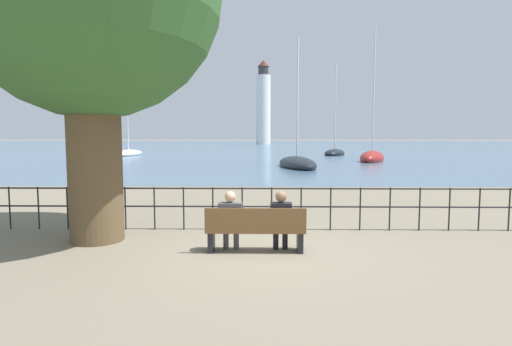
{
  "coord_description": "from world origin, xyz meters",
  "views": [
    {
      "loc": [
        0.14,
        -7.75,
        2.25
      ],
      "look_at": [
        0.0,
        0.5,
        1.51
      ],
      "focal_mm": 28.0,
      "sensor_mm": 36.0,
      "label": 1
    }
  ],
  "objects_px": {
    "park_bench": "(256,230)",
    "sailboat_2": "(297,164)",
    "harbor_lighthouse": "(263,105)",
    "seated_person_right": "(281,218)",
    "sailboat_4": "(335,153)",
    "seated_person_left": "(230,218)",
    "sailboat_0": "(372,157)",
    "sailboat_1": "(129,153)"
  },
  "relations": [
    {
      "from": "sailboat_4",
      "to": "harbor_lighthouse",
      "type": "xyz_separation_m",
      "value": [
        -9.1,
        88.53,
        13.17
      ]
    },
    {
      "from": "park_bench",
      "to": "harbor_lighthouse",
      "type": "height_order",
      "value": "harbor_lighthouse"
    },
    {
      "from": "sailboat_1",
      "to": "sailboat_0",
      "type": "bearing_deg",
      "value": -24.4
    },
    {
      "from": "sailboat_4",
      "to": "seated_person_right",
      "type": "bearing_deg",
      "value": -79.88
    },
    {
      "from": "sailboat_0",
      "to": "sailboat_4",
      "type": "xyz_separation_m",
      "value": [
        -1.11,
        13.66,
        -0.06
      ]
    },
    {
      "from": "seated_person_right",
      "to": "sailboat_0",
      "type": "relative_size",
      "value": 0.09
    },
    {
      "from": "harbor_lighthouse",
      "to": "sailboat_0",
      "type": "bearing_deg",
      "value": -84.3
    },
    {
      "from": "seated_person_right",
      "to": "sailboat_2",
      "type": "bearing_deg",
      "value": 84.28
    },
    {
      "from": "seated_person_left",
      "to": "sailboat_4",
      "type": "bearing_deg",
      "value": 77.24
    },
    {
      "from": "sailboat_0",
      "to": "sailboat_1",
      "type": "distance_m",
      "value": 30.41
    },
    {
      "from": "seated_person_right",
      "to": "sailboat_1",
      "type": "height_order",
      "value": "sailboat_1"
    },
    {
      "from": "seated_person_left",
      "to": "seated_person_right",
      "type": "bearing_deg",
      "value": 0.06
    },
    {
      "from": "sailboat_1",
      "to": "seated_person_right",
      "type": "bearing_deg",
      "value": -67.56
    },
    {
      "from": "sailboat_0",
      "to": "sailboat_4",
      "type": "relative_size",
      "value": 1.08
    },
    {
      "from": "seated_person_right",
      "to": "sailboat_0",
      "type": "xyz_separation_m",
      "value": [
        10.08,
        30.38,
        -0.29
      ]
    },
    {
      "from": "seated_person_left",
      "to": "sailboat_0",
      "type": "height_order",
      "value": "sailboat_0"
    },
    {
      "from": "park_bench",
      "to": "sailboat_2",
      "type": "distance_m",
      "value": 22.92
    },
    {
      "from": "sailboat_4",
      "to": "harbor_lighthouse",
      "type": "relative_size",
      "value": 0.42
    },
    {
      "from": "harbor_lighthouse",
      "to": "sailboat_2",
      "type": "bearing_deg",
      "value": -88.75
    },
    {
      "from": "seated_person_left",
      "to": "sailboat_2",
      "type": "xyz_separation_m",
      "value": [
        3.27,
        22.67,
        -0.39
      ]
    },
    {
      "from": "sailboat_0",
      "to": "seated_person_right",
      "type": "bearing_deg",
      "value": -84.81
    },
    {
      "from": "sailboat_4",
      "to": "sailboat_1",
      "type": "bearing_deg",
      "value": -156.28
    },
    {
      "from": "seated_person_right",
      "to": "harbor_lighthouse",
      "type": "distance_m",
      "value": 133.19
    },
    {
      "from": "harbor_lighthouse",
      "to": "seated_person_right",
      "type": "bearing_deg",
      "value": -89.95
    },
    {
      "from": "sailboat_2",
      "to": "sailboat_1",
      "type": "bearing_deg",
      "value": 126.29
    },
    {
      "from": "seated_person_right",
      "to": "sailboat_0",
      "type": "distance_m",
      "value": 32.01
    },
    {
      "from": "park_bench",
      "to": "sailboat_4",
      "type": "distance_m",
      "value": 45.12
    },
    {
      "from": "park_bench",
      "to": "sailboat_2",
      "type": "bearing_deg",
      "value": 83.06
    },
    {
      "from": "seated_person_right",
      "to": "sailboat_1",
      "type": "xyz_separation_m",
      "value": [
        -17.55,
        43.08,
        -0.4
      ]
    },
    {
      "from": "seated_person_right",
      "to": "harbor_lighthouse",
      "type": "height_order",
      "value": "harbor_lighthouse"
    },
    {
      "from": "sailboat_0",
      "to": "sailboat_2",
      "type": "xyz_separation_m",
      "value": [
        -7.81,
        -7.71,
        -0.1
      ]
    },
    {
      "from": "park_bench",
      "to": "seated_person_left",
      "type": "relative_size",
      "value": 1.63
    },
    {
      "from": "sailboat_2",
      "to": "harbor_lighthouse",
      "type": "relative_size",
      "value": 0.35
    },
    {
      "from": "seated_person_left",
      "to": "sailboat_4",
      "type": "distance_m",
      "value": 45.16
    },
    {
      "from": "sailboat_1",
      "to": "harbor_lighthouse",
      "type": "xyz_separation_m",
      "value": [
        17.43,
        89.5,
        13.21
      ]
    },
    {
      "from": "seated_person_left",
      "to": "park_bench",
      "type": "bearing_deg",
      "value": -8.9
    },
    {
      "from": "seated_person_left",
      "to": "sailboat_1",
      "type": "bearing_deg",
      "value": 111.02
    },
    {
      "from": "sailboat_1",
      "to": "sailboat_4",
      "type": "distance_m",
      "value": 26.55
    },
    {
      "from": "seated_person_right",
      "to": "harbor_lighthouse",
      "type": "relative_size",
      "value": 0.04
    },
    {
      "from": "park_bench",
      "to": "seated_person_right",
      "type": "height_order",
      "value": "seated_person_right"
    },
    {
      "from": "park_bench",
      "to": "seated_person_right",
      "type": "bearing_deg",
      "value": 9.02
    },
    {
      "from": "park_bench",
      "to": "sailboat_1",
      "type": "xyz_separation_m",
      "value": [
        -17.05,
        43.16,
        -0.17
      ]
    }
  ]
}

